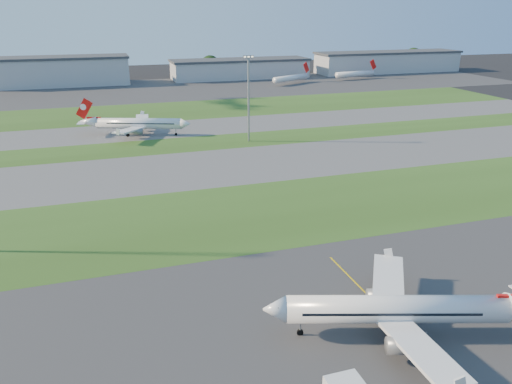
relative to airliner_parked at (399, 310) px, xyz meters
name	(u,v)px	position (x,y,z in m)	size (l,w,h in m)	color
grass_strip_a	(259,213)	(-3.68, 43.31, -3.66)	(300.00, 34.00, 0.01)	#2B4717
taxiway_a	(220,166)	(-3.68, 76.31, -3.66)	(300.00, 32.00, 0.01)	#515154
grass_strip_b	(200,143)	(-3.68, 101.31, -3.66)	(300.00, 18.00, 0.01)	#2B4717
taxiway_b	(187,128)	(-3.68, 123.31, -3.66)	(300.00, 26.00, 0.01)	#515154
grass_strip_c	(172,111)	(-3.68, 156.31, -3.66)	(300.00, 40.00, 0.01)	#2B4717
apron_far	(153,90)	(-3.68, 216.31, -3.66)	(400.00, 80.00, 0.01)	#333335
yellow_line	(450,379)	(1.32, -8.69, -3.67)	(0.25, 60.00, 0.02)	gold
airliner_parked	(399,310)	(0.00, 0.00, 0.00)	(32.42, 27.32, 10.45)	white
airliner_taxiing	(138,124)	(-20.33, 118.09, 0.06)	(32.51, 27.52, 10.62)	white
mini_jet_near	(291,78)	(70.75, 213.60, -0.39)	(26.22, 14.75, 9.48)	white
mini_jet_far	(355,74)	(113.43, 219.90, -0.39)	(28.51, 7.26, 9.48)	white
light_mast_centre	(249,93)	(11.32, 99.31, 11.15)	(3.20, 0.70, 25.80)	gray
hangar_west	(60,71)	(-48.68, 246.31, 3.97)	(71.40, 23.00, 15.20)	#93969A
hangar_east	(240,68)	(51.32, 246.31, 1.97)	(81.60, 23.00, 11.20)	#93969A
hangar_far_east	(388,62)	(151.32, 246.31, 2.97)	(96.90, 23.00, 13.20)	#93969A
tree_mid_west	(108,71)	(-23.68, 257.31, 2.17)	(9.90, 9.90, 10.80)	black
tree_mid_east	(210,65)	(36.32, 260.31, 3.14)	(11.55, 11.55, 12.60)	black
tree_east	(324,63)	(111.32, 258.31, 2.49)	(10.45, 10.45, 11.40)	black
tree_far_east	(413,57)	(181.32, 262.31, 3.80)	(12.65, 12.65, 13.80)	black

